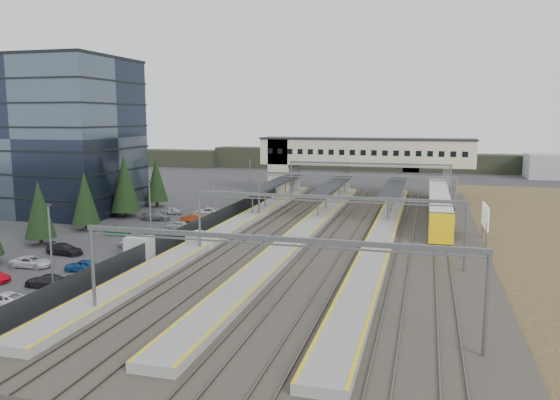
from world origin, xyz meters
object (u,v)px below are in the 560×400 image
(office_building, at_px, (51,136))
(billboard, at_px, (485,218))
(relay_cabin_near, at_px, (139,248))
(relay_cabin_far, at_px, (199,242))
(footbridge, at_px, (350,155))
(train, at_px, (439,204))

(office_building, xyz_separation_m, billboard, (65.09, -6.08, -9.02))
(relay_cabin_near, relative_size, relay_cabin_far, 1.06)
(office_building, bearing_deg, footbridge, 34.47)
(billboard, bearing_deg, relay_cabin_far, -158.44)
(relay_cabin_near, distance_m, footbridge, 55.86)
(train, bearing_deg, relay_cabin_far, -132.29)
(relay_cabin_far, distance_m, billboard, 34.27)
(billboard, bearing_deg, relay_cabin_near, -154.90)
(footbridge, relative_size, train, 1.00)
(office_building, xyz_separation_m, relay_cabin_far, (33.28, -18.65, -11.10))
(relay_cabin_far, relative_size, billboard, 0.53)
(relay_cabin_near, relative_size, train, 0.08)
(office_building, relative_size, billboard, 4.29)
(relay_cabin_far, bearing_deg, relay_cabin_near, -136.73)
(footbridge, bearing_deg, relay_cabin_far, -102.09)
(relay_cabin_near, bearing_deg, footbridge, 73.93)
(relay_cabin_far, height_order, billboard, billboard)
(office_building, height_order, billboard, office_building)
(train, bearing_deg, billboard, -73.14)
(office_building, bearing_deg, relay_cabin_near, -39.40)
(relay_cabin_far, distance_m, train, 39.72)
(office_building, xyz_separation_m, train, (60.00, 10.73, -10.11))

